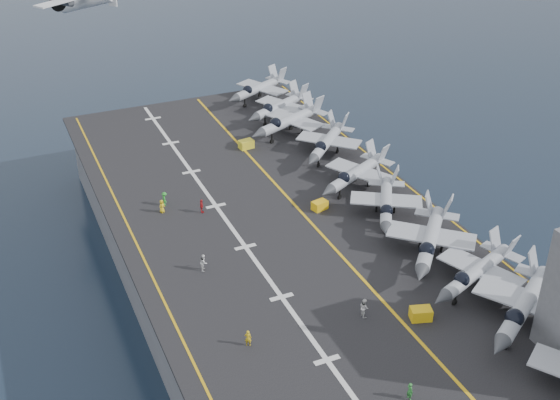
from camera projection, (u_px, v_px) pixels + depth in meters
name	position (u px, v px, depth m)	size (l,w,h in m)	color
ground	(293.00, 307.00, 85.66)	(500.00, 500.00, 0.00)	#142135
hull	(294.00, 274.00, 83.19)	(36.00, 90.00, 10.00)	#56595E
flight_deck	(294.00, 237.00, 80.62)	(38.00, 92.00, 0.40)	black
foul_line	(317.00, 230.00, 81.57)	(0.35, 90.00, 0.02)	gold
landing_centerline	(245.00, 247.00, 78.41)	(0.50, 90.00, 0.02)	silver
deck_edge_port	(149.00, 270.00, 74.55)	(0.25, 90.00, 0.02)	gold
deck_edge_stbd	(429.00, 203.00, 87.00)	(0.25, 90.00, 0.02)	gold
fighter_jet_1	(525.00, 303.00, 65.56)	(17.66, 16.10, 5.11)	gray
fighter_jet_2	(477.00, 270.00, 70.60)	(15.46, 12.94, 4.58)	#979FA6
fighter_jet_3	(431.00, 237.00, 75.56)	(16.67, 16.98, 4.96)	#959BA5
fighter_jet_4	(386.00, 201.00, 82.93)	(14.00, 15.40, 4.45)	gray
fighter_jet_5	(357.00, 172.00, 89.33)	(15.80, 13.90, 4.59)	#9BA1AB
fighter_jet_6	(327.00, 141.00, 97.55)	(15.76, 15.71, 4.64)	gray
fighter_jet_7	(290.00, 119.00, 103.67)	(16.87, 14.40, 4.95)	#8C939A
fighter_jet_8	(280.00, 105.00, 109.08)	(15.83, 13.94, 4.60)	#97A1A8
tow_cart_a	(421.00, 314.00, 67.23)	(2.32, 1.85, 1.21)	gold
tow_cart_b	(320.00, 205.00, 85.44)	(2.07, 1.61, 1.10)	yellow
tow_cart_c	(246.00, 144.00, 100.56)	(2.20, 1.60, 1.22)	yellow
crew_1	(248.00, 338.00, 63.82)	(1.23, 1.08, 1.71)	gold
crew_2	(204.00, 262.00, 74.14)	(1.14, 1.36, 1.92)	silver
crew_3	(165.00, 199.00, 86.18)	(0.71, 1.07, 1.77)	green
crew_4	(202.00, 206.00, 84.57)	(0.89, 1.18, 1.79)	red
crew_5	(162.00, 206.00, 84.67)	(1.20, 1.07, 1.67)	yellow
crew_6	(410.00, 391.00, 58.06)	(0.80, 1.10, 1.72)	#287C2F
crew_7	(364.00, 307.00, 67.45)	(0.88, 1.25, 1.98)	silver
transport_plane	(87.00, 2.00, 116.64)	(24.17, 22.30, 4.72)	silver
fighter_jet_9	(259.00, 87.00, 115.85)	(15.83, 13.94, 4.60)	#97A1A8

